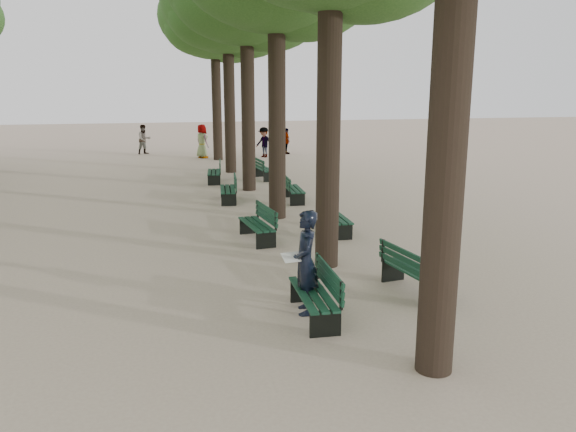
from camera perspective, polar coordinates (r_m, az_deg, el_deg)
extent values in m
plane|color=#BEA88F|center=(9.74, 0.84, -10.94)|extent=(120.00, 120.00, 0.00)
cylinder|color=#33261C|center=(7.63, 16.12, 11.01)|extent=(0.52, 0.52, 7.50)
cylinder|color=#33261C|center=(12.22, 4.19, 11.97)|extent=(0.52, 0.52, 7.50)
cylinder|color=#33261C|center=(17.05, -1.14, 12.23)|extent=(0.52, 0.52, 7.50)
cylinder|color=#33261C|center=(21.95, -4.11, 12.34)|extent=(0.52, 0.52, 7.50)
cylinder|color=#33261C|center=(26.89, -5.99, 12.38)|extent=(0.52, 0.52, 7.50)
ellipsoid|color=#26541C|center=(27.15, -6.20, 20.75)|extent=(6.00, 6.00, 4.50)
cylinder|color=#33261C|center=(31.85, -7.29, 12.41)|extent=(0.52, 0.52, 7.50)
ellipsoid|color=#26541C|center=(32.07, -7.50, 19.48)|extent=(6.00, 6.00, 4.50)
cube|color=black|center=(9.92, 2.54, -9.10)|extent=(0.61, 1.82, 0.45)
cube|color=#0D3020|center=(9.84, 2.55, -7.88)|extent=(0.63, 1.82, 0.04)
cube|color=#0D3020|center=(9.81, 4.16, -6.28)|extent=(0.13, 1.80, 0.40)
cube|color=black|center=(14.79, -3.24, -1.68)|extent=(0.70, 1.84, 0.45)
cube|color=#0D3020|center=(14.74, -3.25, -0.84)|extent=(0.72, 1.85, 0.04)
cube|color=#0D3020|center=(14.76, -2.22, 0.27)|extent=(0.23, 1.79, 0.40)
cube|color=black|center=(20.02, -6.14, 2.10)|extent=(0.73, 1.85, 0.45)
cube|color=#0D3020|center=(19.98, -6.16, 2.74)|extent=(0.75, 1.85, 0.04)
cube|color=#0D3020|center=(19.94, -5.37, 3.52)|extent=(0.25, 1.79, 0.40)
cube|color=black|center=(24.22, -7.55, 3.93)|extent=(0.74, 1.85, 0.45)
cube|color=#0D3020|center=(24.19, -7.57, 4.45)|extent=(0.76, 1.85, 0.04)
cube|color=#0D3020|center=(24.15, -6.92, 5.11)|extent=(0.27, 1.79, 0.40)
cube|color=black|center=(11.34, 12.82, -6.56)|extent=(0.76, 1.85, 0.45)
cube|color=#0D3020|center=(11.26, 12.87, -5.48)|extent=(0.78, 1.86, 0.04)
cube|color=#0D3020|center=(11.03, 11.74, -4.35)|extent=(0.28, 1.79, 0.40)
cube|color=black|center=(15.64, 4.86, -0.90)|extent=(0.61, 1.82, 0.45)
cube|color=#0D3020|center=(15.59, 4.88, -0.10)|extent=(0.63, 1.83, 0.04)
cube|color=#0D3020|center=(15.46, 3.90, 0.83)|extent=(0.13, 1.80, 0.40)
cube|color=black|center=(19.96, 0.62, 2.14)|extent=(0.66, 1.84, 0.45)
cube|color=#0D3020|center=(19.92, 0.62, 2.78)|extent=(0.68, 1.84, 0.04)
cube|color=#0D3020|center=(19.82, -0.17, 3.52)|extent=(0.18, 1.80, 0.40)
cube|color=black|center=(24.90, -2.36, 4.27)|extent=(0.65, 1.83, 0.45)
cube|color=#0D3020|center=(24.87, -2.37, 4.78)|extent=(0.67, 1.83, 0.04)
cube|color=#0D3020|center=(24.76, -3.00, 5.37)|extent=(0.17, 1.80, 0.40)
imported|color=black|center=(9.91, 1.80, -4.73)|extent=(0.49, 0.80, 1.87)
cube|color=white|center=(9.82, 0.40, -4.21)|extent=(0.37, 0.29, 0.12)
imported|color=#262628|center=(32.98, -8.72, 7.53)|extent=(0.79, 1.01, 1.92)
imported|color=#262628|center=(35.63, -14.40, 7.54)|extent=(0.93, 0.72, 1.78)
imported|color=#262628|center=(34.56, -0.16, 7.62)|extent=(0.42, 0.95, 1.58)
imported|color=#262628|center=(32.92, -2.46, 7.49)|extent=(0.94, 1.11, 1.74)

